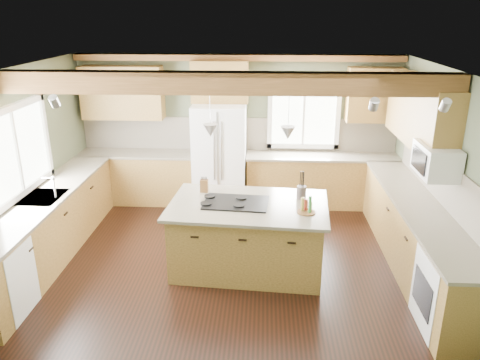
{
  "coord_description": "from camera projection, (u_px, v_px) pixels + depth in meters",
  "views": [
    {
      "loc": [
        0.46,
        -5.64,
        3.27
      ],
      "look_at": [
        0.15,
        0.3,
        1.12
      ],
      "focal_mm": 35.0,
      "sensor_mm": 36.0,
      "label": 1
    }
  ],
  "objects": [
    {
      "name": "floor",
      "position": [
        228.0,
        264.0,
        6.43
      ],
      "size": [
        5.6,
        5.6,
        0.0
      ],
      "primitive_type": "plane",
      "color": "black",
      "rests_on": "ground"
    },
    {
      "name": "ceiling",
      "position": [
        226.0,
        71.0,
        5.55
      ],
      "size": [
        5.6,
        5.6,
        0.0
      ],
      "primitive_type": "plane",
      "rotation": [
        3.14,
        0.0,
        0.0
      ],
      "color": "silver",
      "rests_on": "wall_back"
    },
    {
      "name": "wall_back",
      "position": [
        238.0,
        129.0,
        8.34
      ],
      "size": [
        5.6,
        0.0,
        5.6
      ],
      "primitive_type": "plane",
      "rotation": [
        1.57,
        0.0,
        0.0
      ],
      "color": "#4A5139",
      "rests_on": "ground"
    },
    {
      "name": "wall_left",
      "position": [
        15.0,
        171.0,
        6.13
      ],
      "size": [
        0.0,
        5.0,
        5.0
      ],
      "primitive_type": "plane",
      "rotation": [
        1.57,
        0.0,
        1.57
      ],
      "color": "#4A5139",
      "rests_on": "ground"
    },
    {
      "name": "wall_right",
      "position": [
        450.0,
        178.0,
        5.85
      ],
      "size": [
        0.0,
        5.0,
        5.0
      ],
      "primitive_type": "plane",
      "rotation": [
        1.57,
        0.0,
        -1.57
      ],
      "color": "#4A5139",
      "rests_on": "ground"
    },
    {
      "name": "ceiling_beam",
      "position": [
        226.0,
        83.0,
        5.54
      ],
      "size": [
        5.55,
        0.26,
        0.26
      ],
      "primitive_type": "cube",
      "color": "#533517",
      "rests_on": "ceiling"
    },
    {
      "name": "soffit_trim",
      "position": [
        238.0,
        58.0,
        7.82
      ],
      "size": [
        5.55,
        0.2,
        0.1
      ],
      "primitive_type": "cube",
      "color": "#533517",
      "rests_on": "ceiling"
    },
    {
      "name": "backsplash_back",
      "position": [
        238.0,
        134.0,
        8.35
      ],
      "size": [
        5.58,
        0.03,
        0.58
      ],
      "primitive_type": "cube",
      "color": "brown",
      "rests_on": "wall_back"
    },
    {
      "name": "backsplash_right",
      "position": [
        446.0,
        184.0,
        5.93
      ],
      "size": [
        0.03,
        3.7,
        0.58
      ],
      "primitive_type": "cube",
      "color": "brown",
      "rests_on": "wall_right"
    },
    {
      "name": "base_cab_back_left",
      "position": [
        138.0,
        178.0,
        8.44
      ],
      "size": [
        2.02,
        0.6,
        0.88
      ],
      "primitive_type": "cube",
      "color": "brown",
      "rests_on": "floor"
    },
    {
      "name": "counter_back_left",
      "position": [
        137.0,
        153.0,
        8.28
      ],
      "size": [
        2.06,
        0.64,
        0.04
      ],
      "primitive_type": "cube",
      "color": "#50473A",
      "rests_on": "base_cab_back_left"
    },
    {
      "name": "base_cab_back_right",
      "position": [
        321.0,
        181.0,
        8.27
      ],
      "size": [
        2.62,
        0.6,
        0.88
      ],
      "primitive_type": "cube",
      "color": "brown",
      "rests_on": "floor"
    },
    {
      "name": "counter_back_right",
      "position": [
        323.0,
        156.0,
        8.12
      ],
      "size": [
        2.66,
        0.64,
        0.04
      ],
      "primitive_type": "cube",
      "color": "#50473A",
      "rests_on": "base_cab_back_right"
    },
    {
      "name": "base_cab_left",
      "position": [
        48.0,
        229.0,
        6.45
      ],
      "size": [
        0.6,
        3.7,
        0.88
      ],
      "primitive_type": "cube",
      "color": "brown",
      "rests_on": "floor"
    },
    {
      "name": "counter_left",
      "position": [
        43.0,
        198.0,
        6.3
      ],
      "size": [
        0.64,
        3.74,
        0.04
      ],
      "primitive_type": "cube",
      "color": "#50473A",
      "rests_on": "base_cab_left"
    },
    {
      "name": "base_cab_right",
      "position": [
        416.0,
        238.0,
        6.21
      ],
      "size": [
        0.6,
        3.7,
        0.88
      ],
      "primitive_type": "cube",
      "color": "brown",
      "rests_on": "floor"
    },
    {
      "name": "counter_right",
      "position": [
        420.0,
        206.0,
        6.05
      ],
      "size": [
        0.64,
        3.74,
        0.04
      ],
      "primitive_type": "cube",
      "color": "#50473A",
      "rests_on": "base_cab_right"
    },
    {
      "name": "upper_cab_back_left",
      "position": [
        122.0,
        93.0,
        8.05
      ],
      "size": [
        1.4,
        0.35,
        0.9
      ],
      "primitive_type": "cube",
      "color": "brown",
      "rests_on": "wall_back"
    },
    {
      "name": "upper_cab_over_fridge",
      "position": [
        220.0,
        82.0,
        7.9
      ],
      "size": [
        0.96,
        0.35,
        0.7
      ],
      "primitive_type": "cube",
      "color": "brown",
      "rests_on": "wall_back"
    },
    {
      "name": "upper_cab_right",
      "position": [
        420.0,
        112.0,
        6.48
      ],
      "size": [
        0.35,
        2.2,
        0.9
      ],
      "primitive_type": "cube",
      "color": "brown",
      "rests_on": "wall_right"
    },
    {
      "name": "upper_cab_back_corner",
      "position": [
        374.0,
        95.0,
        7.84
      ],
      "size": [
        0.9,
        0.35,
        0.9
      ],
      "primitive_type": "cube",
      "color": "brown",
      "rests_on": "wall_back"
    },
    {
      "name": "window_left",
      "position": [
        15.0,
        152.0,
        6.09
      ],
      "size": [
        0.04,
        1.6,
        1.05
      ],
      "primitive_type": "cube",
      "color": "white",
      "rests_on": "wall_left"
    },
    {
      "name": "window_back",
      "position": [
        304.0,
        116.0,
        8.18
      ],
      "size": [
        1.1,
        0.04,
        1.0
      ],
      "primitive_type": "cube",
      "color": "white",
      "rests_on": "wall_back"
    },
    {
      "name": "sink",
      "position": [
        43.0,
        198.0,
        6.29
      ],
      "size": [
        0.5,
        0.65,
        0.03
      ],
      "primitive_type": "cube",
      "color": "#262628",
      "rests_on": "counter_left"
    },
    {
      "name": "faucet",
      "position": [
        55.0,
        188.0,
        6.24
      ],
      "size": [
        0.02,
        0.02,
        0.28
      ],
      "primitive_type": "cylinder",
      "color": "#B2B2B7",
      "rests_on": "sink"
    },
    {
      "name": "oven",
      "position": [
        451.0,
        294.0,
        4.99
      ],
      "size": [
        0.6,
        0.72,
        0.84
      ],
      "primitive_type": "cube",
      "color": "white",
      "rests_on": "floor"
    },
    {
      "name": "microwave",
      "position": [
        436.0,
        160.0,
        5.73
      ],
      "size": [
        0.4,
        0.7,
        0.38
      ],
      "primitive_type": "cube",
      "color": "white",
      "rests_on": "wall_right"
    },
    {
      "name": "pendant_left",
      "position": [
        210.0,
        131.0,
        5.79
      ],
      "size": [
        0.18,
        0.18,
        0.16
      ],
      "primitive_type": "cone",
      "rotation": [
        3.14,
        0.0,
        0.0
      ],
      "color": "#B2B2B7",
      "rests_on": "ceiling"
    },
    {
      "name": "pendant_right",
      "position": [
        288.0,
        133.0,
        5.67
      ],
      "size": [
        0.18,
        0.18,
        0.16
      ],
      "primitive_type": "cone",
      "rotation": [
        3.14,
        0.0,
        0.0
      ],
      "color": "#B2B2B7",
      "rests_on": "ceiling"
    },
    {
      "name": "refrigerator",
      "position": [
        220.0,
        156.0,
        8.13
      ],
      "size": [
        0.9,
        0.74,
        1.8
      ],
      "primitive_type": "cube",
      "color": "white",
      "rests_on": "floor"
    },
    {
      "name": "island",
      "position": [
        248.0,
        237.0,
        6.22
      ],
      "size": [
        2.0,
        1.31,
        0.88
      ],
      "primitive_type": "cube",
      "rotation": [
        0.0,
        0.0,
        -0.08
      ],
      "color": "brown",
      "rests_on": "floor"
    },
    {
      "name": "island_top",
      "position": [
        248.0,
        205.0,
        6.07
      ],
      "size": [
        2.14,
        1.45,
        0.04
      ],
      "primitive_type": "cube",
      "rotation": [
        0.0,
        0.0,
        -0.08
      ],
      "color": "#50473A",
      "rests_on": "island"
    },
    {
      "name": "cooktop",
      "position": [
        236.0,
        203.0,
        6.07
      ],
      "size": [
        0.87,
        0.62,
        0.02
      ],
      "primitive_type": "cube",
      "rotation": [
        0.0,
        0.0,
        -0.08
      ],
      "color": "black",
      "rests_on": "island_top"
    },
    {
      "name": "knife_block",
      "position": [
        204.0,
        186.0,
        6.43
      ],
      "size": [
        0.11,
        0.08,
        0.18
      ],
      "primitive_type": "cube",
      "rotation": [
        0.0,
        0.0,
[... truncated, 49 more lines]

